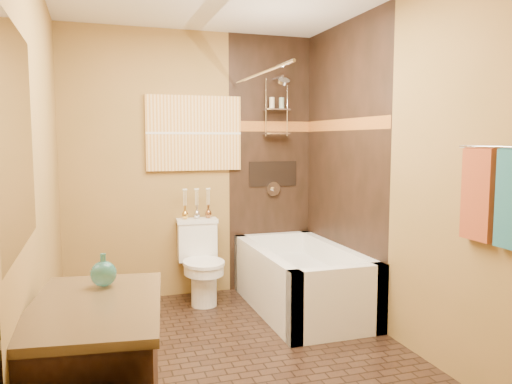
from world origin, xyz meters
name	(u,v)px	position (x,y,z in m)	size (l,w,h in m)	color
floor	(237,356)	(0.00, 0.00, 0.00)	(3.00, 3.00, 0.00)	black
wall_left	(41,180)	(-1.20, 0.00, 1.25)	(0.02, 3.00, 2.50)	#9E743D
wall_right	(392,172)	(1.20, 0.00, 1.25)	(0.02, 3.00, 2.50)	#9E743D
wall_back	(193,165)	(0.00, 1.50, 1.25)	(2.40, 0.02, 2.50)	#9E743D
wall_front	(343,203)	(0.00, -1.50, 1.25)	(2.40, 0.02, 2.50)	#9E743D
alcove_tile_back	(270,164)	(0.78, 1.49, 1.25)	(0.85, 0.01, 2.50)	black
alcove_tile_right	(343,167)	(1.19, 0.75, 1.25)	(0.01, 1.50, 2.50)	black
mosaic_band_back	(271,126)	(0.78, 1.48, 1.62)	(0.85, 0.01, 0.10)	#954C1B
mosaic_band_right	(342,125)	(1.18, 0.75, 1.62)	(0.01, 1.50, 0.10)	#954C1B
alcove_niche	(273,174)	(0.80, 1.48, 1.15)	(0.50, 0.01, 0.25)	black
shower_fixtures	(277,121)	(0.80, 1.38, 1.67)	(0.24, 0.33, 1.16)	silver
curtain_rod	(258,75)	(0.40, 0.75, 2.02)	(0.03, 0.03, 1.55)	silver
towel_bar	(497,147)	(1.15, -1.05, 1.45)	(0.02, 0.02, 0.55)	silver
towel_rust	(478,195)	(1.16, -0.92, 1.18)	(0.05, 0.22, 0.52)	#9A341C
sunset_painting	(194,133)	(0.01, 1.48, 1.55)	(0.90, 0.04, 0.70)	orange
vanity_mirror	(17,137)	(-1.19, -1.00, 1.50)	(0.01, 1.00, 0.90)	white
bathtub	(301,285)	(0.80, 0.75, 0.22)	(0.80, 1.50, 0.55)	white
toilet	(201,261)	(0.01, 1.22, 0.38)	(0.39, 0.57, 0.75)	white
teal_bottle	(103,270)	(-0.87, -0.76, 0.87)	(0.12, 0.12, 0.19)	#26746E
bud_vases	(197,203)	(0.01, 1.39, 0.90)	(0.28, 0.06, 0.28)	gold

